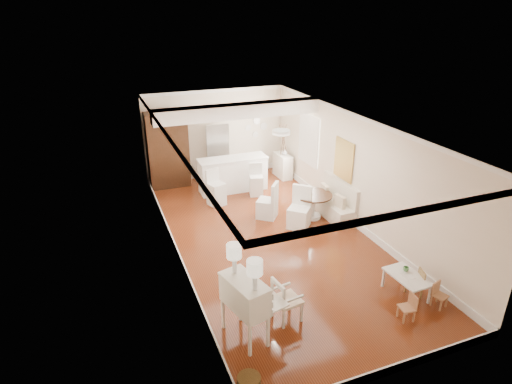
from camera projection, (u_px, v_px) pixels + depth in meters
room at (267, 156)px, 9.78m from camera, size 9.00×9.04×2.82m
secretary_bureau at (245, 309)px, 6.98m from camera, size 1.09×1.10×1.14m
gustavian_armchair at (287, 299)px, 7.47m from camera, size 0.54×0.54×0.84m
kids_table at (406, 285)px, 8.18m from camera, size 0.56×0.89×0.43m
kids_chair_a at (407, 307)px, 7.51m from camera, size 0.28×0.28×0.52m
kids_chair_b at (415, 283)px, 8.13m from camera, size 0.34×0.34×0.57m
kids_chair_c at (440, 295)px, 7.84m from camera, size 0.30×0.30×0.50m
banquette at (333, 199)px, 11.18m from camera, size 0.52×1.60×0.98m
dining_table at (313, 206)px, 11.15m from camera, size 1.29×1.29×0.67m
slip_chair_near at (299, 208)px, 10.61m from camera, size 0.72×0.72×1.05m
slip_chair_far at (267, 200)px, 11.12m from camera, size 0.67×0.66×0.98m
breakfast_counter at (233, 174)px, 12.76m from camera, size 2.05×0.65×1.03m
bar_stool_left at (216, 188)px, 11.81m from camera, size 0.52×0.52×1.02m
bar_stool_right at (256, 180)px, 12.46m from camera, size 0.46×0.46×0.94m
pantry_cabinet at (168, 150)px, 12.87m from camera, size 1.20×0.60×2.30m
fridge at (228, 151)px, 13.57m from camera, size 0.75×0.65×1.80m
sideboard at (283, 166)px, 13.84m from camera, size 0.37×0.80×0.76m
pencil_cup at (406, 269)px, 8.22m from camera, size 0.15×0.15×0.09m
branch_vase at (285, 152)px, 13.63m from camera, size 0.21×0.21×0.18m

